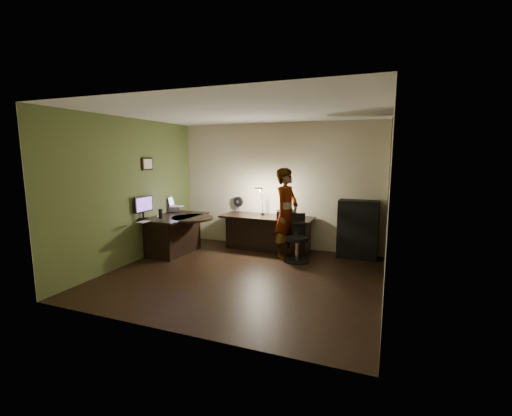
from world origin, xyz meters
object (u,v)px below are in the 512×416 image
(monitor, at_px, (143,210))
(desk_left, at_px, (175,234))
(cabinet, at_px, (358,229))
(desk_right, at_px, (267,233))
(office_chair, at_px, (297,238))
(person, at_px, (286,213))

(monitor, bearing_deg, desk_left, 58.50)
(desk_left, bearing_deg, cabinet, 18.25)
(cabinet, bearing_deg, desk_right, -174.53)
(cabinet, height_order, monitor, cabinet)
(desk_left, distance_m, desk_right, 1.91)
(office_chair, height_order, person, person)
(desk_right, bearing_deg, person, -30.65)
(desk_left, distance_m, person, 2.34)
(desk_left, height_order, office_chair, office_chair)
(desk_left, bearing_deg, monitor, -121.30)
(desk_left, distance_m, monitor, 0.85)
(desk_left, bearing_deg, desk_right, 29.28)
(desk_left, height_order, desk_right, desk_left)
(desk_right, xyz_separation_m, office_chair, (0.79, -0.50, 0.08))
(cabinet, bearing_deg, office_chair, -147.44)
(monitor, xyz_separation_m, person, (2.57, 1.08, -0.07))
(monitor, xyz_separation_m, office_chair, (2.85, 0.90, -0.51))
(desk_left, relative_size, office_chair, 1.51)
(office_chair, bearing_deg, desk_left, 163.94)
(desk_right, relative_size, office_chair, 2.18)
(office_chair, relative_size, person, 0.51)
(cabinet, relative_size, office_chair, 1.27)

